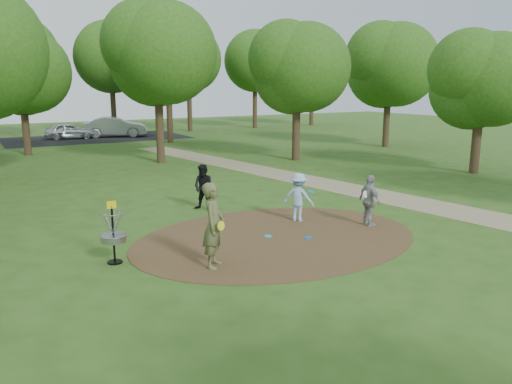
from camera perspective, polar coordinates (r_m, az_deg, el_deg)
ground at (r=14.14m, az=2.48°, el=-5.25°), size 100.00×100.00×0.00m
dirt_clearing at (r=14.13m, az=2.48°, el=-5.21°), size 8.40×8.40×0.02m
footpath at (r=19.67m, az=15.32°, el=-0.67°), size 7.55×39.89×0.01m
parking_lot at (r=42.56m, az=-17.72°, el=5.89°), size 14.00×8.00×0.01m
player_observer_with_disc at (r=11.68m, az=-4.88°, el=-3.82°), size 0.85×0.89×2.04m
player_throwing_with_disc at (r=15.69m, az=4.88°, el=-0.61°), size 1.15×1.14×1.54m
player_walking_with_disc at (r=17.15m, az=-5.97°, el=0.53°), size 0.95×0.97×1.58m
player_waiting_with_disc at (r=15.47m, az=12.86°, el=-0.97°), size 0.53×0.97×1.59m
disc_ground_cyan at (r=14.18m, az=1.39°, el=-5.07°), size 0.22×0.22×0.02m
disc_ground_blue at (r=14.13m, az=6.00°, el=-5.19°), size 0.22×0.22×0.02m
disc_ground_red at (r=15.11m, az=-4.11°, el=-4.00°), size 0.22×0.22×0.02m
car_left at (r=42.53m, az=-20.55°, el=6.56°), size 3.94×2.00×1.29m
car_right at (r=42.97m, az=-15.81°, el=7.17°), size 5.31×3.17×1.65m
disc_golf_basket at (r=12.41m, az=-16.04°, el=-3.99°), size 0.63×0.63×1.54m
tree_ring at (r=22.49m, az=-6.71°, el=14.39°), size 36.89×45.04×8.60m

